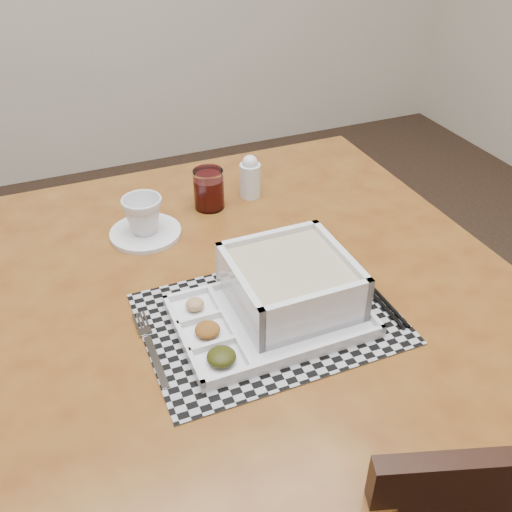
# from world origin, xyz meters

# --- Properties ---
(dining_table) EXTENTS (1.02, 1.02, 0.76)m
(dining_table) POSITION_xyz_m (0.39, 0.37, 0.68)
(dining_table) COLOR #582B10
(dining_table) RESTS_ON ground
(placemat) EXTENTS (0.43, 0.32, 0.00)m
(placemat) POSITION_xyz_m (0.40, 0.24, 0.76)
(placemat) COLOR #98979E
(placemat) RESTS_ON dining_table
(serving_tray) EXTENTS (0.32, 0.24, 0.10)m
(serving_tray) POSITION_xyz_m (0.43, 0.25, 0.80)
(serving_tray) COLOR silver
(serving_tray) RESTS_ON placemat
(fork) EXTENTS (0.02, 0.19, 0.00)m
(fork) POSITION_xyz_m (0.19, 0.25, 0.77)
(fork) COLOR silver
(fork) RESTS_ON placemat
(spoon) EXTENTS (0.04, 0.18, 0.01)m
(spoon) POSITION_xyz_m (0.60, 0.31, 0.77)
(spoon) COLOR silver
(spoon) RESTS_ON placemat
(chopsticks) EXTENTS (0.02, 0.24, 0.01)m
(chopsticks) POSITION_xyz_m (0.60, 0.24, 0.77)
(chopsticks) COLOR black
(chopsticks) RESTS_ON placemat
(saucer) EXTENTS (0.15, 0.15, 0.01)m
(saucer) POSITION_xyz_m (0.26, 0.58, 0.77)
(saucer) COLOR silver
(saucer) RESTS_ON dining_table
(cup) EXTENTS (0.10, 0.10, 0.08)m
(cup) POSITION_xyz_m (0.26, 0.58, 0.81)
(cup) COLOR silver
(cup) RESTS_ON saucer
(juice_glass) EXTENTS (0.07, 0.07, 0.09)m
(juice_glass) POSITION_xyz_m (0.43, 0.64, 0.80)
(juice_glass) COLOR white
(juice_glass) RESTS_ON dining_table
(creamer_bottle) EXTENTS (0.05, 0.05, 0.10)m
(creamer_bottle) POSITION_xyz_m (0.53, 0.65, 0.81)
(creamer_bottle) COLOR silver
(creamer_bottle) RESTS_ON dining_table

